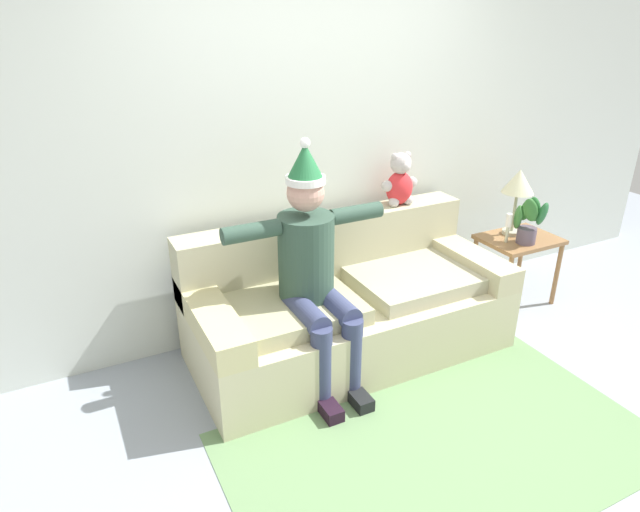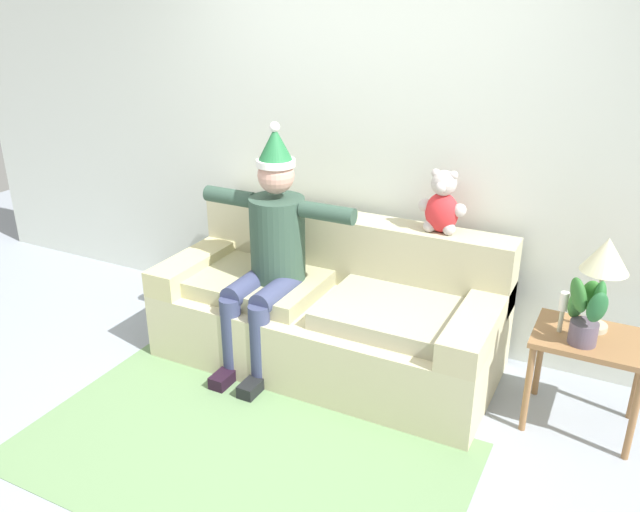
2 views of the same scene
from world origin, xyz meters
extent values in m
plane|color=#939CA8|center=(0.00, 0.00, 0.00)|extent=(10.00, 10.00, 0.00)
cube|color=silver|center=(0.00, 1.55, 1.35)|extent=(7.00, 0.10, 2.70)
cube|color=#C2BB94|center=(0.00, 0.95, 0.21)|extent=(2.09, 0.94, 0.43)
cube|color=#B3AF8B|center=(0.00, 1.30, 0.65)|extent=(2.09, 0.24, 0.44)
cube|color=#C3BA87|center=(-0.94, 0.95, 0.51)|extent=(0.22, 0.94, 0.16)
cube|color=#BEB48C|center=(0.94, 0.95, 0.51)|extent=(0.22, 0.94, 0.16)
cube|color=tan|center=(-0.47, 0.90, 0.48)|extent=(0.84, 0.66, 0.10)
cube|color=#ABA789|center=(0.47, 0.90, 0.48)|extent=(0.84, 0.66, 0.10)
cylinder|color=#314B3D|center=(-0.33, 0.93, 0.79)|extent=(0.34, 0.34, 0.52)
sphere|color=tan|center=(-0.33, 0.93, 1.19)|extent=(0.22, 0.22, 0.22)
cylinder|color=white|center=(-0.33, 0.93, 1.26)|extent=(0.23, 0.23, 0.04)
cone|color=#236B3A|center=(-0.33, 0.93, 1.37)|extent=(0.21, 0.21, 0.20)
sphere|color=white|center=(-0.33, 0.93, 1.47)|extent=(0.06, 0.06, 0.06)
cylinder|color=#384063|center=(-0.43, 0.73, 0.53)|extent=(0.14, 0.40, 0.14)
cylinder|color=#384063|center=(-0.43, 0.53, 0.26)|extent=(0.13, 0.13, 0.53)
cube|color=black|center=(-0.43, 0.45, 0.04)|extent=(0.10, 0.24, 0.08)
cylinder|color=#384063|center=(-0.23, 0.73, 0.53)|extent=(0.14, 0.40, 0.14)
cylinder|color=#384063|center=(-0.23, 0.53, 0.26)|extent=(0.13, 0.13, 0.53)
cube|color=black|center=(-0.23, 0.45, 0.04)|extent=(0.10, 0.24, 0.08)
cylinder|color=#314B3D|center=(-0.67, 0.93, 1.01)|extent=(0.34, 0.10, 0.10)
cylinder|color=#314B3D|center=(0.01, 0.93, 1.01)|extent=(0.34, 0.10, 0.10)
ellipsoid|color=red|center=(0.58, 1.30, 0.98)|extent=(0.20, 0.16, 0.24)
sphere|color=#BCB2B0|center=(0.58, 1.30, 1.16)|extent=(0.15, 0.15, 0.15)
sphere|color=#BCB2B0|center=(0.58, 1.24, 1.15)|extent=(0.07, 0.07, 0.07)
sphere|color=#BCB2B0|center=(0.53, 1.30, 1.22)|extent=(0.05, 0.05, 0.05)
sphere|color=#BCB2B0|center=(0.63, 1.30, 1.22)|extent=(0.05, 0.05, 0.05)
sphere|color=#BCB2B0|center=(0.48, 1.30, 1.01)|extent=(0.08, 0.08, 0.08)
sphere|color=#BCB2B0|center=(0.52, 1.27, 0.90)|extent=(0.08, 0.08, 0.08)
sphere|color=#BCB2B0|center=(0.69, 1.30, 1.01)|extent=(0.08, 0.08, 0.08)
sphere|color=#BCB2B0|center=(0.64, 1.27, 0.90)|extent=(0.08, 0.08, 0.08)
cube|color=olive|center=(1.51, 0.99, 0.53)|extent=(0.57, 0.44, 0.03)
cylinder|color=olive|center=(1.26, 0.80, 0.26)|extent=(0.04, 0.04, 0.52)
cylinder|color=olive|center=(1.77, 0.80, 0.26)|extent=(0.04, 0.04, 0.52)
cylinder|color=olive|center=(1.26, 1.18, 0.26)|extent=(0.04, 0.04, 0.52)
cylinder|color=olive|center=(1.77, 1.18, 0.26)|extent=(0.04, 0.04, 0.52)
cylinder|color=#B5B197|center=(1.51, 1.08, 0.56)|extent=(0.14, 0.14, 0.03)
cylinder|color=#AEB193|center=(1.51, 1.08, 0.73)|extent=(0.02, 0.02, 0.31)
cone|color=beige|center=(1.51, 1.08, 0.97)|extent=(0.24, 0.24, 0.18)
cylinder|color=#5B4E5E|center=(1.47, 0.90, 0.61)|extent=(0.14, 0.14, 0.12)
ellipsoid|color=#25662C|center=(1.51, 0.90, 0.80)|extent=(0.08, 0.15, 0.20)
ellipsoid|color=#2F7229|center=(1.47, 0.94, 0.80)|extent=(0.12, 0.10, 0.20)
ellipsoid|color=#366F30|center=(1.42, 0.95, 0.74)|extent=(0.13, 0.12, 0.19)
ellipsoid|color=#2D6629|center=(1.42, 0.85, 0.83)|extent=(0.16, 0.13, 0.21)
ellipsoid|color=#246233|center=(1.52, 0.82, 0.79)|extent=(0.13, 0.14, 0.19)
cylinder|color=beige|center=(1.35, 0.97, 0.61)|extent=(0.02, 0.02, 0.13)
cylinder|color=white|center=(1.35, 0.97, 0.72)|extent=(0.04, 0.04, 0.10)
cube|color=#698E5D|center=(0.00, -0.07, 0.00)|extent=(2.30, 1.35, 0.01)
camera|label=1|loc=(-1.63, -1.82, 2.15)|focal=31.05mm
camera|label=2|loc=(1.59, -2.25, 2.22)|focal=36.33mm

